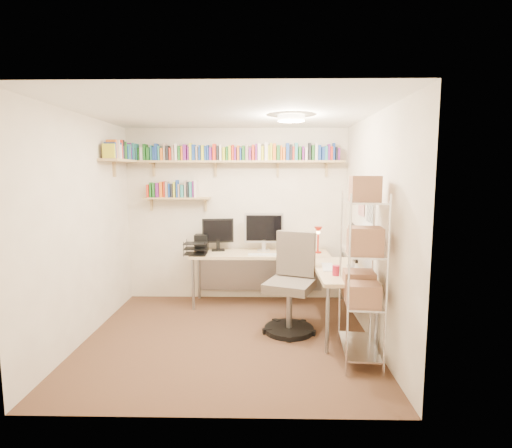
{
  "coord_description": "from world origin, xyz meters",
  "views": [
    {
      "loc": [
        0.4,
        -4.33,
        1.86
      ],
      "look_at": [
        0.3,
        0.55,
        1.23
      ],
      "focal_mm": 28.0,
      "sensor_mm": 36.0,
      "label": 1
    }
  ],
  "objects": [
    {
      "name": "wall_shelves",
      "position": [
        -0.41,
        1.3,
        2.03
      ],
      "size": [
        3.12,
        1.09,
        0.8
      ],
      "color": "tan",
      "rests_on": "ground"
    },
    {
      "name": "room_shell",
      "position": [
        0.0,
        0.0,
        1.55
      ],
      "size": [
        3.24,
        3.04,
        2.52
      ],
      "color": "beige",
      "rests_on": "ground"
    },
    {
      "name": "ground",
      "position": [
        0.0,
        0.0,
        0.0
      ],
      "size": [
        3.2,
        3.2,
        0.0
      ],
      "primitive_type": "plane",
      "color": "#43241D",
      "rests_on": "ground"
    },
    {
      "name": "wire_rack",
      "position": [
        1.36,
        -0.51,
        1.07
      ],
      "size": [
        0.42,
        0.76,
        1.83
      ],
      "rotation": [
        0.0,
        0.0,
        -0.09
      ],
      "color": "silver",
      "rests_on": "ground"
    },
    {
      "name": "corner_desk",
      "position": [
        0.49,
        0.94,
        0.74
      ],
      "size": [
        2.3,
        1.9,
        1.29
      ],
      "color": "#D5C48A",
      "rests_on": "ground"
    },
    {
      "name": "office_chair",
      "position": [
        0.72,
        0.24,
        0.49
      ],
      "size": [
        0.67,
        0.68,
        1.16
      ],
      "rotation": [
        0.0,
        0.0,
        -0.38
      ],
      "color": "black",
      "rests_on": "ground"
    }
  ]
}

